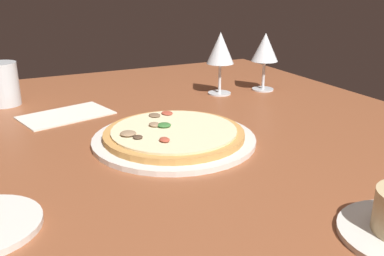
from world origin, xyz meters
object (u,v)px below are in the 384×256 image
Objects in this scene: pizza_main at (174,136)px; paper_menu at (66,115)px; wine_glass_near at (265,49)px; water_glass at (3,86)px; wine_glass_far at (220,50)px.

paper_menu is at bearing -148.42° from pizza_main.
water_glass is (-15.80, -67.64, -6.87)cm from wine_glass_near.
paper_menu is (1.83, -42.08, -11.96)cm from wine_glass_far.
pizza_main is at bearing -42.85° from wine_glass_far.
wine_glass_near is at bearing 75.64° from paper_menu.
pizza_main is 39.74cm from wine_glass_far.
wine_glass_near is 0.81× the size of paper_menu.
pizza_main is 1.60× the size of paper_menu.
wine_glass_near is at bearing 83.13° from wine_glass_far.
pizza_main is 2.96× the size of water_glass.
wine_glass_far is at bearing -96.87° from wine_glass_near.
paper_menu is at bearing -89.77° from wine_glass_near.
pizza_main is at bearing 16.99° from paper_menu.
water_glass is 20.68cm from paper_menu.
pizza_main is 50.94cm from water_glass.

